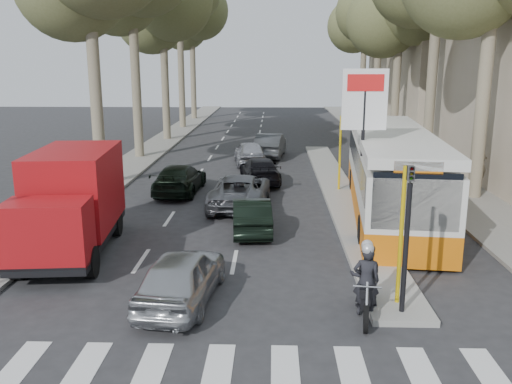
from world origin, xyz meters
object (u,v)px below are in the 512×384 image
silver_hatchback (182,276)px  motorcycle (366,280)px  dark_hatchback (252,215)px  city_bus (391,171)px  red_truck (72,200)px

silver_hatchback → motorcycle: motorcycle is taller
dark_hatchback → city_bus: size_ratio=0.29×
silver_hatchback → red_truck: (-3.95, 3.54, 0.99)m
city_bus → motorcycle: bearing=-99.3°
dark_hatchback → city_bus: 5.96m
red_truck → motorcycle: bearing=-31.2°
silver_hatchback → dark_hatchback: silver_hatchback is taller
motorcycle → dark_hatchback: bearing=123.0°
red_truck → motorcycle: (8.37, -4.02, -0.84)m
silver_hatchback → city_bus: bearing=-122.8°
dark_hatchback → silver_hatchback: bearing=71.3°
silver_hatchback → city_bus: 10.76m
silver_hatchback → dark_hatchback: 5.99m
city_bus → motorcycle: 9.12m
dark_hatchback → city_bus: bearing=-159.2°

